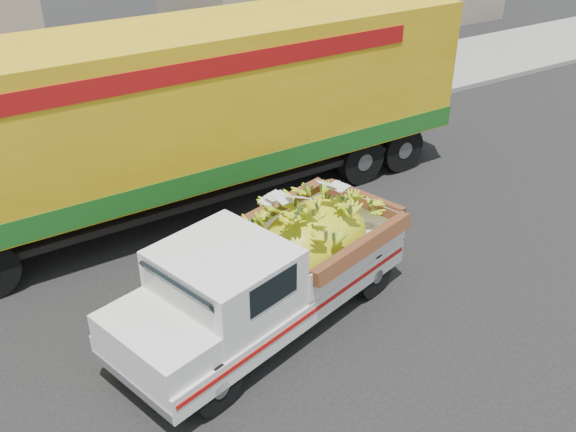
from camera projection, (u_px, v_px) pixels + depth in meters
ground at (225, 376)px, 9.33m from camera, size 100.00×100.00×0.00m
curb at (76, 180)px, 14.65m from camera, size 60.00×0.25×0.15m
sidewalk at (52, 149)px, 16.19m from camera, size 60.00×4.00×0.14m
pickup_truck at (281, 265)px, 10.14m from camera, size 5.35×3.08×1.77m
semi_trailer at (197, 111)px, 12.78m from camera, size 12.01×2.62×3.80m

